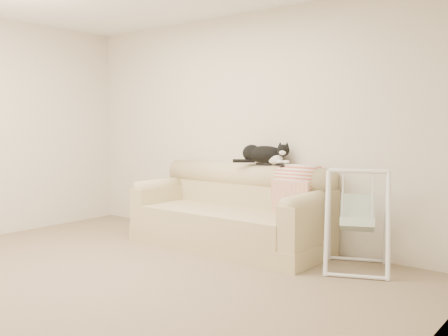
% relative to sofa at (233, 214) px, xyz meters
% --- Properties ---
extents(ground_plane, '(5.00, 5.00, 0.00)m').
position_rel_sofa_xyz_m(ground_plane, '(-0.07, -1.62, -0.35)').
color(ground_plane, '#79674D').
rests_on(ground_plane, ground).
extents(room_shell, '(5.04, 4.04, 2.60)m').
position_rel_sofa_xyz_m(room_shell, '(-0.07, -1.62, 1.18)').
color(room_shell, beige).
rests_on(room_shell, ground).
extents(sofa, '(2.20, 0.93, 0.90)m').
position_rel_sofa_xyz_m(sofa, '(0.00, 0.00, 0.00)').
color(sofa, tan).
rests_on(sofa, ground).
extents(remote_a, '(0.18, 0.06, 0.03)m').
position_rel_sofa_xyz_m(remote_a, '(0.25, 0.23, 0.56)').
color(remote_a, black).
rests_on(remote_a, sofa).
extents(remote_b, '(0.16, 0.14, 0.02)m').
position_rel_sofa_xyz_m(remote_b, '(0.48, 0.20, 0.56)').
color(remote_b, black).
rests_on(remote_b, sofa).
extents(tuxedo_cat, '(0.62, 0.39, 0.25)m').
position_rel_sofa_xyz_m(tuxedo_cat, '(0.26, 0.23, 0.66)').
color(tuxedo_cat, black).
rests_on(tuxedo_cat, sofa).
extents(throw_blanket, '(0.43, 0.38, 0.58)m').
position_rel_sofa_xyz_m(throw_blanket, '(0.69, 0.23, 0.37)').
color(throw_blanket, '#CB533E').
rests_on(throw_blanket, sofa).
extents(baby_swing, '(0.76, 0.78, 0.94)m').
position_rel_sofa_xyz_m(baby_swing, '(1.45, -0.01, 0.12)').
color(baby_swing, white).
rests_on(baby_swing, ground).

